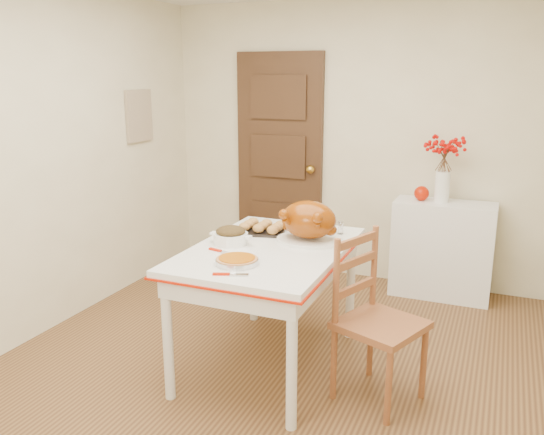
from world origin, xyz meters
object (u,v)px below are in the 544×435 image
at_px(kitchen_table, 269,307).
at_px(pumpkin_pie, 237,260).
at_px(turkey_platter, 309,222).
at_px(chair_oak, 381,321).
at_px(sideboard, 442,250).

relative_size(kitchen_table, pumpkin_pie, 5.45).
bearing_deg(turkey_platter, kitchen_table, -118.57).
xyz_separation_m(chair_oak, turkey_platter, (-0.56, 0.32, 0.45)).
distance_m(kitchen_table, chair_oak, 0.76).
bearing_deg(chair_oak, kitchen_table, 102.44).
relative_size(turkey_platter, pumpkin_pie, 1.69).
bearing_deg(kitchen_table, turkey_platter, 47.36).
bearing_deg(kitchen_table, sideboard, 61.82).
relative_size(kitchen_table, turkey_platter, 3.22).
distance_m(sideboard, turkey_platter, 1.71).
relative_size(sideboard, pumpkin_pie, 3.32).
bearing_deg(chair_oak, sideboard, 16.81).
bearing_deg(turkey_platter, chair_oak, -16.15).
bearing_deg(chair_oak, pumpkin_pie, 128.81).
height_order(kitchen_table, pumpkin_pie, pumpkin_pie).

